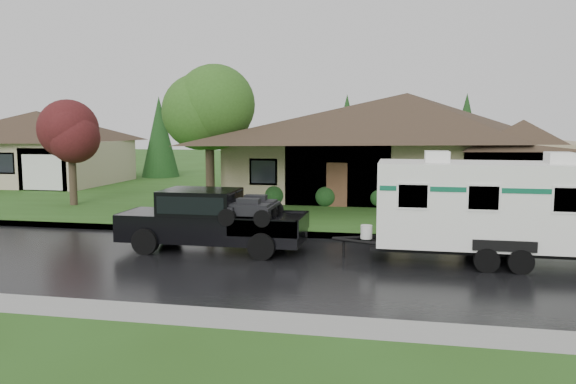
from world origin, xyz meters
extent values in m
plane|color=#2A5019|center=(0.00, 0.00, 0.00)|extent=(140.00, 140.00, 0.00)
cube|color=black|center=(0.00, -2.00, 0.01)|extent=(140.00, 8.00, 0.01)
cube|color=gray|center=(0.00, 2.25, 0.07)|extent=(140.00, 0.50, 0.15)
cube|color=#2A5019|center=(0.00, 15.00, 0.07)|extent=(140.00, 26.00, 0.15)
cube|color=gray|center=(2.00, 14.00, 1.65)|extent=(18.00, 10.00, 3.00)
pyramid|color=#35291D|center=(2.00, 14.00, 5.75)|extent=(19.44, 10.80, 2.60)
cube|color=gray|center=(7.40, 11.00, 1.50)|extent=(5.76, 4.00, 2.70)
cube|color=#C2B190|center=(-22.00, 16.00, 1.55)|extent=(10.00, 8.00, 2.80)
pyramid|color=#35291D|center=(-22.00, 16.00, 4.95)|extent=(10.80, 8.64, 2.00)
cube|color=#C2B190|center=(-19.00, 14.00, 1.41)|extent=(3.20, 4.00, 2.52)
cylinder|color=#382B1E|center=(-7.25, 8.11, 1.55)|extent=(0.43, 0.43, 2.80)
sphere|color=#3B7024|center=(-7.25, 8.11, 4.62)|extent=(3.87, 3.87, 3.87)
cylinder|color=#382B1E|center=(-13.90, 7.09, 1.21)|extent=(0.36, 0.36, 2.13)
sphere|color=#52191B|center=(-13.90, 7.09, 3.54)|extent=(2.94, 2.94, 2.94)
sphere|color=#143814|center=(-4.30, 9.30, 0.65)|extent=(1.00, 1.00, 1.00)
sphere|color=#143814|center=(-1.78, 9.30, 0.65)|extent=(1.00, 1.00, 1.00)
sphere|color=#143814|center=(0.74, 9.30, 0.65)|extent=(1.00, 1.00, 1.00)
sphere|color=#143814|center=(3.26, 9.30, 0.65)|extent=(1.00, 1.00, 1.00)
sphere|color=#143814|center=(5.78, 9.30, 0.65)|extent=(1.00, 1.00, 1.00)
sphere|color=#143814|center=(8.30, 9.30, 0.65)|extent=(1.00, 1.00, 1.00)
cube|color=black|center=(-4.19, -0.52, 0.77)|extent=(5.90, 1.97, 0.85)
cube|color=black|center=(-6.35, -0.52, 1.03)|extent=(1.57, 1.92, 0.34)
cube|color=black|center=(-4.58, -0.52, 1.52)|extent=(2.36, 1.85, 0.88)
cube|color=black|center=(-4.58, -0.52, 1.57)|extent=(2.16, 1.89, 0.54)
cube|color=black|center=(-2.32, -0.52, 0.96)|extent=(2.16, 1.87, 0.06)
cylinder|color=black|center=(-6.06, -1.48, 0.41)|extent=(0.83, 0.31, 0.83)
cylinder|color=black|center=(-6.06, 0.44, 0.41)|extent=(0.83, 0.31, 0.83)
cylinder|color=black|center=(-2.32, -1.48, 0.41)|extent=(0.83, 0.31, 0.83)
cylinder|color=black|center=(-2.32, 0.44, 0.41)|extent=(0.83, 0.31, 0.83)
cube|color=white|center=(4.51, -0.52, 1.74)|extent=(6.88, 2.36, 2.41)
cube|color=black|center=(4.51, -0.52, 0.39)|extent=(7.27, 1.18, 0.14)
cube|color=#0C593C|center=(4.51, -0.52, 2.27)|extent=(6.74, 2.38, 0.14)
cube|color=white|center=(2.74, -0.52, 3.11)|extent=(0.69, 0.79, 0.31)
cube|color=white|center=(6.08, -0.52, 3.11)|extent=(0.69, 0.79, 0.31)
cylinder|color=black|center=(4.07, -1.68, 0.34)|extent=(0.69, 0.24, 0.69)
cylinder|color=black|center=(4.07, 0.64, 0.34)|extent=(0.69, 0.24, 0.69)
cylinder|color=black|center=(4.95, -1.68, 0.34)|extent=(0.69, 0.24, 0.69)
cylinder|color=black|center=(4.95, 0.64, 0.34)|extent=(0.69, 0.24, 0.69)
camera|label=1|loc=(1.67, -17.47, 4.02)|focal=35.00mm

